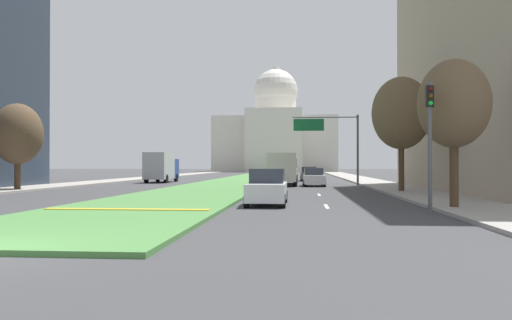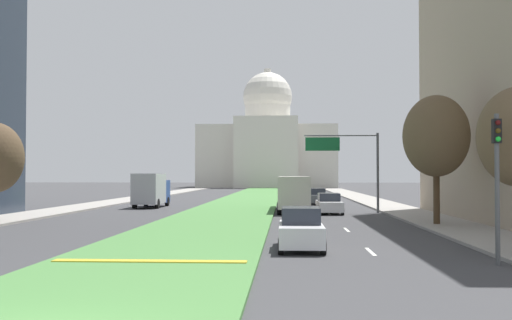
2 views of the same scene
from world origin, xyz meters
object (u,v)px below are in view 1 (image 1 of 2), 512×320
overhead_guide_sign (332,135)px  street_tree_left_mid (18,134)px  sedan_midblock (314,177)px  traffic_light_near_right (430,129)px  box_truck_delivery (161,167)px  capitol_building (276,135)px  street_tree_right_near (454,104)px  city_bus (284,166)px  street_tree_right_mid (401,113)px  sedan_distant (309,174)px  sedan_lead_stopped (267,188)px

overhead_guide_sign → street_tree_left_mid: overhead_guide_sign is taller
overhead_guide_sign → sedan_midblock: overhead_guide_sign is taller
traffic_light_near_right → box_truck_delivery: traffic_light_near_right is taller
capitol_building → street_tree_right_near: capitol_building is taller
box_truck_delivery → city_bus: bearing=-20.6°
traffic_light_near_right → street_tree_right_mid: bearing=83.1°
street_tree_right_near → sedan_distant: street_tree_right_near is taller
traffic_light_near_right → city_bus: (-6.63, 28.43, -1.54)m
sedan_distant → box_truck_delivery: bearing=-158.0°
street_tree_right_near → street_tree_right_mid: (0.36, 13.06, 0.93)m
street_tree_left_mid → street_tree_right_mid: 27.55m
traffic_light_near_right → street_tree_right_near: (1.43, 1.76, 1.17)m
traffic_light_near_right → street_tree_left_mid: street_tree_left_mid is taller
street_tree_right_mid → city_bus: street_tree_right_mid is taller
street_tree_left_mid → box_truck_delivery: 19.26m
capitol_building → street_tree_right_near: 120.23m
overhead_guide_sign → street_tree_left_mid: (-23.64, -11.53, -0.51)m
capitol_building → sedan_lead_stopped: (5.25, -117.21, -9.32)m
overhead_guide_sign → city_bus: 5.64m
capitol_building → box_truck_delivery: bearing=-95.3°
traffic_light_near_right → city_bus: size_ratio=0.47×
street_tree_right_near → city_bus: bearing=106.8°
street_tree_left_mid → box_truck_delivery: size_ratio=1.00×
overhead_guide_sign → city_bus: size_ratio=0.59×
sedan_midblock → sedan_distant: size_ratio=1.00×
street_tree_right_mid → box_truck_delivery: bearing=139.5°
street_tree_right_mid → box_truck_delivery: 28.95m
street_tree_left_mid → box_truck_delivery: street_tree_left_mid is taller
sedan_lead_stopped → box_truck_delivery: bearing=114.4°
sedan_distant → city_bus: size_ratio=0.43×
sedan_midblock → overhead_guide_sign: bearing=33.6°
street_tree_left_mid → sedan_distant: bearing=48.7°
box_truck_delivery → street_tree_left_mid: bearing=-107.3°
sedan_midblock → street_tree_right_mid: bearing=-62.4°
box_truck_delivery → city_bus: size_ratio=0.58×
capitol_building → city_bus: bearing=-86.8°
capitol_building → overhead_guide_sign: (9.79, -94.36, -5.46)m
street_tree_right_near → sedan_distant: size_ratio=1.36×
traffic_light_near_right → city_bus: bearing=103.1°
city_bus → street_tree_right_near: bearing=-73.2°
street_tree_right_mid → traffic_light_near_right: bearing=-96.9°
traffic_light_near_right → overhead_guide_sign: size_ratio=0.80×
capitol_building → city_bus: size_ratio=3.03×
street_tree_left_mid → sedan_midblock: 24.45m
street_tree_right_mid → sedan_lead_stopped: size_ratio=1.86×
overhead_guide_sign → street_tree_right_near: 25.25m
sedan_lead_stopped → city_bus: city_bus is taller
street_tree_left_mid → street_tree_right_mid: size_ratio=0.81×
sedan_midblock → box_truck_delivery: bearing=154.1°
capitol_building → traffic_light_near_right: bearing=-84.4°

